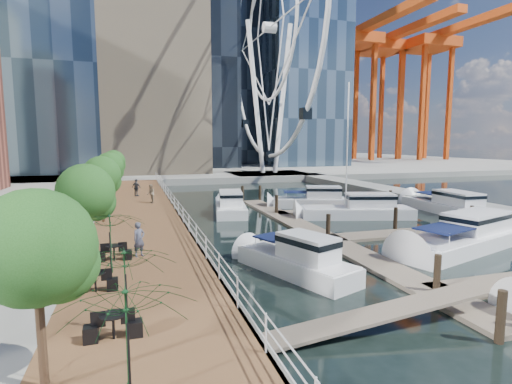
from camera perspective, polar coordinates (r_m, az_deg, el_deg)
The scene contains 18 objects.
ground at distance 19.22m, azimuth 13.32°, elevation -13.02°, with size 520.00×520.00×0.00m, color black.
boardwalk at distance 31.08m, azimuth -16.34°, elevation -4.37°, with size 6.00×60.00×1.00m, color brown.
seawall at distance 31.25m, azimuth -10.82°, elevation -4.15°, with size 0.25×60.00×1.00m, color #595954.
land_far at distance 118.00m, azimuth -12.69°, elevation 4.08°, with size 200.00×114.00×1.00m, color gray.
breakwater at distance 46.42m, azimuth 22.16°, elevation -0.86°, with size 4.00×60.00×1.00m, color gray.
pier at distance 71.65m, azimuth 1.85°, elevation 2.33°, with size 14.00×12.00×1.00m, color gray.
railing at distance 31.06m, azimuth -11.05°, elevation -2.30°, with size 0.10×60.00×1.05m, color white, non-canonical shape.
floating_docks at distance 31.36m, azimuth 16.68°, elevation -4.30°, with size 16.00×34.00×2.60m.
ferris_wheel at distance 73.96m, azimuth 1.94°, elevation 22.36°, with size 5.80×45.60×47.80m.
port_cranes at distance 135.86m, azimuth 17.86°, elevation 12.54°, with size 40.00×52.00×38.00m.
street_trees at distance 29.64m, azimuth -21.21°, elevation 2.28°, with size 2.60×42.60×4.60m.
cafe_tables at distance 14.49m, azimuth -20.99°, elevation -14.37°, with size 2.50×13.70×0.74m.
yacht_foreground at distance 28.29m, azimuth 27.66°, elevation -7.09°, with size 3.20×11.95×2.15m, color white, non-canonical shape.
pedestrian_near at distance 20.38m, azimuth -16.37°, elevation -6.52°, with size 0.62×0.41×1.70m, color #474B5F.
pedestrian_mid at distance 37.62m, azimuth -14.80°, elevation -0.24°, with size 0.84×0.65×1.73m, color #84725B.
pedestrian_far at distance 42.82m, azimuth -16.72°, elevation 0.61°, with size 1.04×0.43×1.77m, color #32373F.
moored_yachts at distance 34.41m, azimuth 14.57°, elevation -4.05°, with size 24.39×31.43×11.50m.
cafe_seating at distance 13.28m, azimuth -18.96°, elevation -11.97°, with size 4.59×12.94×2.63m.
Camera 1 is at (-9.31, -15.48, 6.58)m, focal length 28.00 mm.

